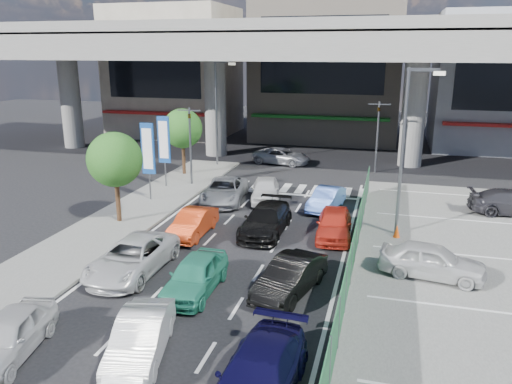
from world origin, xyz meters
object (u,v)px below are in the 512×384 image
(sedan_white_front_mid, at_px, (265,189))
(taxi_teal_mid, at_px, (195,275))
(traffic_light_left, at_px, (190,127))
(tree_far, at_px, (183,129))
(sedan_black_mid, at_px, (266,220))
(street_lamp_left, at_px, (218,104))
(wagon_silver_front_left, at_px, (224,191))
(tree_near, at_px, (115,160))
(van_white_back_left, at_px, (8,336))
(taxi_orange_left, at_px, (193,223))
(traffic_cone, at_px, (397,231))
(signboard_far, at_px, (164,142))
(parked_sedan_white, at_px, (432,261))
(sedan_white_mid_left, at_px, (132,257))
(kei_truck_front_right, at_px, (326,199))
(taxi_orange_right, at_px, (334,224))
(street_lamp_right, at_px, (407,139))
(signboard_near, at_px, (148,151))
(minivan_navy_back, at_px, (258,378))
(traffic_light_right, at_px, (378,119))
(hatch_black_mid_right, at_px, (290,277))
(hatch_white_back_mid, at_px, (140,338))

(sedan_white_front_mid, bearing_deg, taxi_teal_mid, -100.45)
(traffic_light_left, relative_size, tree_far, 1.08)
(sedan_black_mid, bearing_deg, street_lamp_left, 118.28)
(street_lamp_left, xyz_separation_m, wagon_silver_front_left, (3.43, -8.95, -4.08))
(tree_near, relative_size, van_white_back_left, 1.24)
(traffic_light_left, xyz_separation_m, tree_near, (-0.80, -8.00, -0.55))
(taxi_orange_left, xyz_separation_m, traffic_cone, (9.61, 2.17, -0.26))
(signboard_far, xyz_separation_m, wagon_silver_front_left, (4.70, -1.94, -2.38))
(signboard_far, distance_m, wagon_silver_front_left, 5.62)
(parked_sedan_white, bearing_deg, taxi_teal_mid, 121.36)
(van_white_back_left, distance_m, sedan_white_mid_left, 6.12)
(wagon_silver_front_left, relative_size, kei_truck_front_right, 1.33)
(taxi_orange_right, xyz_separation_m, traffic_cone, (2.94, 0.66, -0.32))
(street_lamp_right, distance_m, tree_far, 17.27)
(sedan_white_mid_left, bearing_deg, taxi_orange_left, 81.16)
(sedan_black_mid, bearing_deg, street_lamp_right, 13.42)
(signboard_near, xyz_separation_m, kei_truck_front_right, (10.36, 1.18, -2.45))
(traffic_light_left, bearing_deg, street_lamp_left, 91.20)
(signboard_far, bearing_deg, wagon_silver_front_left, -22.46)
(street_lamp_left, bearing_deg, minivan_navy_back, -68.74)
(traffic_light_left, bearing_deg, taxi_teal_mid, -67.25)
(sedan_white_front_mid, bearing_deg, street_lamp_left, 113.26)
(traffic_light_right, relative_size, traffic_cone, 8.42)
(van_white_back_left, height_order, traffic_cone, van_white_back_left)
(taxi_orange_left, distance_m, sedan_white_front_mid, 6.88)
(street_lamp_right, height_order, kei_truck_front_right, street_lamp_right)
(signboard_near, height_order, taxi_orange_right, signboard_near)
(street_lamp_right, bearing_deg, tree_far, 150.42)
(taxi_orange_right, xyz_separation_m, wagon_silver_front_left, (-7.00, 4.22, -0.00))
(traffic_light_right, bearing_deg, taxi_orange_right, -95.64)
(minivan_navy_back, relative_size, hatch_black_mid_right, 1.17)
(hatch_white_back_mid, height_order, taxi_teal_mid, taxi_teal_mid)
(wagon_silver_front_left, bearing_deg, signboard_near, -173.45)
(traffic_light_left, bearing_deg, hatch_black_mid_right, -54.93)
(taxi_teal_mid, bearing_deg, signboard_far, 118.59)
(traffic_light_left, xyz_separation_m, tree_far, (-1.60, 2.50, -0.55))
(tree_far, height_order, kei_truck_front_right, tree_far)
(tree_near, bearing_deg, hatch_white_back_mid, -57.20)
(taxi_orange_left, relative_size, traffic_cone, 6.19)
(sedan_black_mid, bearing_deg, sedan_white_mid_left, -124.60)
(tree_near, bearing_deg, kei_truck_front_right, 27.00)
(traffic_light_right, distance_m, signboard_near, 16.83)
(traffic_light_right, xyz_separation_m, taxi_orange_right, (-1.40, -14.17, -3.25))
(wagon_silver_front_left, bearing_deg, sedan_white_front_mid, 13.13)
(tree_far, relative_size, minivan_navy_back, 1.01)
(tree_near, distance_m, taxi_orange_left, 5.26)
(signboard_near, relative_size, sedan_white_mid_left, 0.95)
(traffic_light_right, xyz_separation_m, signboard_near, (-12.70, -11.01, -0.87))
(hatch_black_mid_right, relative_size, taxi_orange_right, 1.00)
(minivan_navy_back, bearing_deg, traffic_cone, 77.85)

